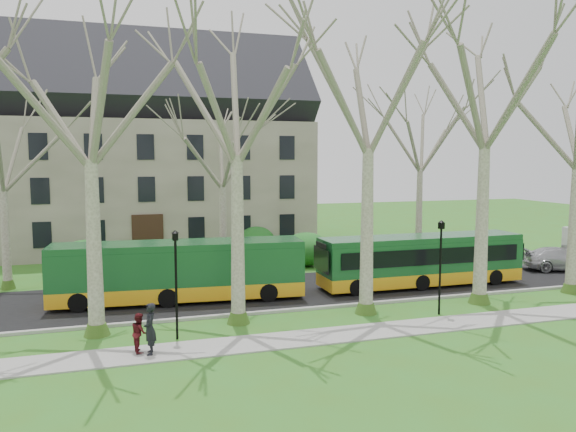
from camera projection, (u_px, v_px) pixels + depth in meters
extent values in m
plane|color=#3B6D1F|center=(310.00, 319.00, 25.20)|extent=(120.00, 120.00, 0.00)
cube|color=gray|center=(331.00, 336.00, 22.82)|extent=(70.00, 2.00, 0.06)
cube|color=black|center=(276.00, 291.00, 30.42)|extent=(80.00, 8.00, 0.06)
cube|color=#A5A39E|center=(299.00, 309.00, 26.62)|extent=(80.00, 0.25, 0.14)
cube|color=slate|center=(142.00, 185.00, 45.70)|extent=(26.00, 12.00, 10.00)
cylinder|color=black|center=(176.00, 290.00, 22.27)|extent=(0.10, 0.10, 4.00)
cube|color=black|center=(175.00, 237.00, 22.05)|extent=(0.22, 0.22, 0.30)
cylinder|color=black|center=(440.00, 272.00, 25.82)|extent=(0.10, 0.10, 4.00)
cube|color=black|center=(441.00, 226.00, 25.60)|extent=(0.22, 0.22, 0.30)
ellipsoid|color=#17511F|center=(85.00, 263.00, 33.53)|extent=(2.60, 2.60, 2.00)
ellipsoid|color=#17511F|center=(306.00, 251.00, 37.68)|extent=(2.60, 2.60, 2.00)
ellipsoid|color=#17511F|center=(387.00, 247.00, 39.45)|extent=(2.60, 2.60, 2.00)
ellipsoid|color=#17511F|center=(256.00, 240.00, 42.78)|extent=(2.60, 2.60, 2.00)
imported|color=#A4A5A9|center=(562.00, 259.00, 35.87)|extent=(5.41, 3.54, 1.46)
imported|color=black|center=(150.00, 329.00, 20.52)|extent=(0.49, 0.71, 1.89)
imported|color=#4E1216|center=(139.00, 332.00, 20.75)|extent=(0.64, 0.78, 1.47)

